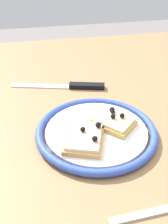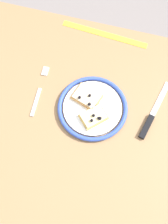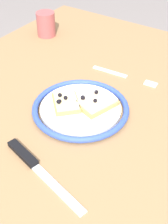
{
  "view_description": "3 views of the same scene",
  "coord_description": "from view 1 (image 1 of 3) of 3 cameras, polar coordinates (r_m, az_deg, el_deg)",
  "views": [
    {
      "loc": [
        -0.45,
        0.16,
        1.11
      ],
      "look_at": [
        0.03,
        0.07,
        0.78
      ],
      "focal_mm": 47.1,
      "sensor_mm": 36.0,
      "label": 1
    },
    {
      "loc": [
        0.06,
        -0.28,
        1.53
      ],
      "look_at": [
        -0.02,
        0.02,
        0.75
      ],
      "focal_mm": 39.2,
      "sensor_mm": 36.0,
      "label": 2
    },
    {
      "loc": [
        0.5,
        0.39,
        1.23
      ],
      "look_at": [
        0.03,
        0.08,
        0.77
      ],
      "focal_mm": 49.65,
      "sensor_mm": 36.0,
      "label": 3
    }
  ],
  "objects": [
    {
      "name": "dining_table",
      "position": [
        0.66,
        6.2,
        -9.59
      ],
      "size": [
        1.12,
        0.84,
        0.74
      ],
      "color": "#936D47",
      "rests_on": "ground_plane"
    },
    {
      "name": "plate",
      "position": [
        0.59,
        2.36,
        -3.84
      ],
      "size": [
        0.24,
        0.24,
        0.02
      ],
      "color": "white",
      "rests_on": "dining_table"
    },
    {
      "name": "pizza_slice_near",
      "position": [
        0.56,
        0.09,
        -5.02
      ],
      "size": [
        0.11,
        0.1,
        0.03
      ],
      "color": "tan",
      "rests_on": "plate"
    },
    {
      "name": "pizza_slice_far",
      "position": [
        0.6,
        5.53,
        -1.8
      ],
      "size": [
        0.1,
        0.1,
        0.03
      ],
      "color": "tan",
      "rests_on": "plate"
    },
    {
      "name": "knife",
      "position": [
        0.76,
        -1.93,
        5.07
      ],
      "size": [
        0.08,
        0.24,
        0.01
      ],
      "color": "silver",
      "rests_on": "dining_table"
    },
    {
      "name": "fork",
      "position": [
        0.46,
        5.79,
        -20.37
      ],
      "size": [
        0.03,
        0.2,
        0.0
      ],
      "color": "silver",
      "rests_on": "dining_table"
    }
  ]
}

